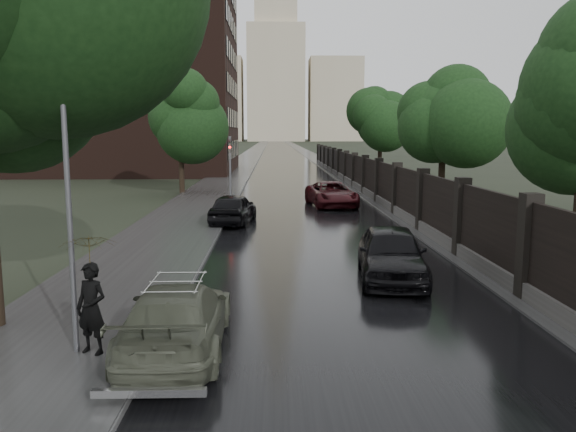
# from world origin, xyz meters

# --- Properties ---
(ground) EXTENTS (800.00, 800.00, 0.00)m
(ground) POSITION_xyz_m (0.00, 0.00, 0.00)
(ground) COLOR black
(ground) RESTS_ON ground
(road) EXTENTS (8.00, 420.00, 0.02)m
(road) POSITION_xyz_m (0.00, 190.00, 0.01)
(road) COLOR black
(road) RESTS_ON ground
(sidewalk_left) EXTENTS (4.00, 420.00, 0.16)m
(sidewalk_left) POSITION_xyz_m (-6.00, 190.00, 0.08)
(sidewalk_left) COLOR #2D2D2D
(sidewalk_left) RESTS_ON ground
(verge_right) EXTENTS (3.00, 420.00, 0.08)m
(verge_right) POSITION_xyz_m (5.50, 190.00, 0.04)
(verge_right) COLOR #2D2D2D
(verge_right) RESTS_ON ground
(fence_right) EXTENTS (0.45, 75.72, 2.70)m
(fence_right) POSITION_xyz_m (4.60, 32.01, 1.01)
(fence_right) COLOR #383533
(fence_right) RESTS_ON ground
(tree_left_far) EXTENTS (4.25, 4.25, 7.39)m
(tree_left_far) POSITION_xyz_m (-8.00, 30.00, 5.24)
(tree_left_far) COLOR black
(tree_left_far) RESTS_ON ground
(tree_right_b) EXTENTS (4.08, 4.08, 7.01)m
(tree_right_b) POSITION_xyz_m (7.50, 22.00, 4.95)
(tree_right_b) COLOR black
(tree_right_b) RESTS_ON ground
(tree_right_c) EXTENTS (4.08, 4.08, 7.01)m
(tree_right_c) POSITION_xyz_m (7.50, 40.00, 4.95)
(tree_right_c) COLOR black
(tree_right_c) RESTS_ON ground
(lamp_post) EXTENTS (0.25, 0.12, 5.11)m
(lamp_post) POSITION_xyz_m (-5.40, 1.50, 2.67)
(lamp_post) COLOR #59595E
(lamp_post) RESTS_ON ground
(traffic_light) EXTENTS (0.16, 0.32, 4.00)m
(traffic_light) POSITION_xyz_m (-4.30, 24.99, 2.40)
(traffic_light) COLOR #59595E
(traffic_light) RESTS_ON ground
(brick_building) EXTENTS (24.00, 18.00, 20.00)m
(brick_building) POSITION_xyz_m (-18.00, 52.00, 10.00)
(brick_building) COLOR black
(brick_building) RESTS_ON ground
(stalinist_tower) EXTENTS (92.00, 30.00, 159.00)m
(stalinist_tower) POSITION_xyz_m (0.00, 300.00, 38.38)
(stalinist_tower) COLOR tan
(stalinist_tower) RESTS_ON ground
(volga_sedan) EXTENTS (1.94, 4.60, 1.33)m
(volga_sedan) POSITION_xyz_m (-3.60, 1.85, 0.66)
(volga_sedan) COLOR #4E5241
(volga_sedan) RESTS_ON ground
(hatchback_left) EXTENTS (2.23, 4.41, 1.44)m
(hatchback_left) POSITION_xyz_m (-3.60, 17.18, 0.72)
(hatchback_left) COLOR black
(hatchback_left) RESTS_ON ground
(car_right_near) EXTENTS (2.33, 4.70, 1.54)m
(car_right_near) POSITION_xyz_m (1.60, 7.02, 0.77)
(car_right_near) COLOR black
(car_right_near) RESTS_ON ground
(car_right_far) EXTENTS (2.96, 5.36, 1.42)m
(car_right_far) POSITION_xyz_m (1.60, 23.36, 0.71)
(car_right_far) COLOR black
(car_right_far) RESTS_ON ground
(pedestrian_umbrella) EXTENTS (1.29, 1.30, 2.64)m
(pedestrian_umbrella) POSITION_xyz_m (-5.06, 1.41, 1.92)
(pedestrian_umbrella) COLOR black
(pedestrian_umbrella) RESTS_ON sidewalk_left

